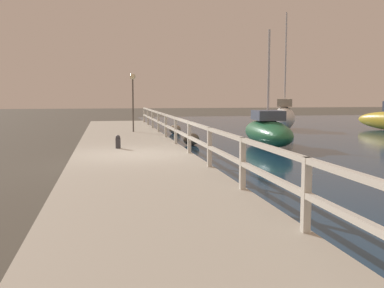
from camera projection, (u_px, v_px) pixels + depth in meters
ground_plane at (134, 165)px, 13.37m from camera, size 120.00×120.00×0.00m
dock_walkway at (134, 160)px, 13.35m from camera, size 3.58×36.00×0.32m
railing at (189, 131)px, 13.58m from camera, size 0.10×32.50×0.97m
boulder_downstream at (175, 130)px, 24.88m from camera, size 0.47×0.43×0.35m
boulder_water_edge at (191, 139)px, 18.62m from camera, size 0.69×0.62×0.52m
boulder_near_dock at (175, 129)px, 24.30m from camera, size 0.64×0.58×0.48m
mooring_bollard at (118, 142)px, 14.81m from camera, size 0.17×0.17×0.44m
dock_lamp at (133, 87)px, 21.39m from camera, size 0.28×0.28×2.78m
sailboat_green at (268, 131)px, 18.33m from camera, size 2.08×5.26×4.68m
sailboat_white at (284, 117)px, 27.09m from camera, size 2.84×4.50×6.95m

